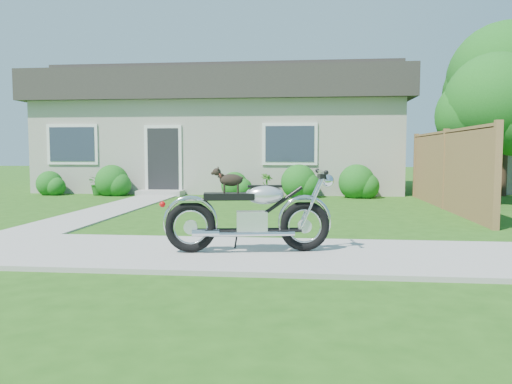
% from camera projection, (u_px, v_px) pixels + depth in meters
% --- Properties ---
extents(ground, '(80.00, 80.00, 0.00)m').
position_uv_depth(ground, '(82.00, 251.00, 6.82)').
color(ground, '#235114').
rests_on(ground, ground).
extents(sidewalk, '(24.00, 2.20, 0.04)m').
position_uv_depth(sidewalk, '(82.00, 250.00, 6.82)').
color(sidewalk, '#9E9B93').
rests_on(sidewalk, ground).
extents(walkway, '(1.20, 8.00, 0.03)m').
position_uv_depth(walkway, '(116.00, 208.00, 11.93)').
color(walkway, '#9E9B93').
rests_on(walkway, ground).
extents(house, '(12.60, 7.03, 4.50)m').
position_uv_depth(house, '(225.00, 130.00, 18.54)').
color(house, '#B0AB9F').
rests_on(house, ground).
extents(fence, '(0.12, 6.62, 1.90)m').
position_uv_depth(fence, '(445.00, 169.00, 11.80)').
color(fence, olive).
rests_on(fence, ground).
extents(tree_near, '(2.57, 2.50, 3.84)m').
position_uv_depth(tree_near, '(501.00, 108.00, 12.46)').
color(tree_near, '#3D2B1C').
rests_on(tree_near, ground).
extents(tree_far, '(3.45, 3.45, 5.28)m').
position_uv_depth(tree_far, '(511.00, 84.00, 15.02)').
color(tree_far, '#3D2B1C').
rests_on(tree_far, ground).
extents(shrub_row, '(10.51, 1.07, 1.07)m').
position_uv_depth(shrub_row, '(230.00, 183.00, 15.14)').
color(shrub_row, '#1A5E18').
rests_on(shrub_row, ground).
extents(potted_plant_left, '(0.90, 0.91, 0.77)m').
position_uv_depth(potted_plant_left, '(98.00, 183.00, 15.63)').
color(potted_plant_left, '#1C5D18').
rests_on(potted_plant_left, ground).
extents(potted_plant_right, '(0.56, 0.56, 0.71)m').
position_uv_depth(potted_plant_right, '(266.00, 185.00, 15.08)').
color(potted_plant_right, '#295A18').
rests_on(potted_plant_right, ground).
extents(motorcycle_with_dog, '(2.21, 0.70, 1.10)m').
position_uv_depth(motorcycle_with_dog, '(252.00, 214.00, 6.53)').
color(motorcycle_with_dog, black).
rests_on(motorcycle_with_dog, sidewalk).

